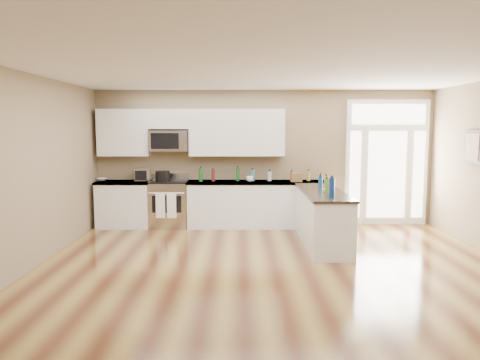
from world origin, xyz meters
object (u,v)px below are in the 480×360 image
(stockpot, at_px, (163,176))
(toaster_oven, at_px, (142,175))
(peninsula_cabinet, at_px, (322,220))
(kitchen_range, at_px, (169,204))

(stockpot, distance_m, toaster_oven, 0.48)
(peninsula_cabinet, xyz_separation_m, toaster_oven, (-3.44, 1.51, 0.63))
(stockpot, relative_size, toaster_oven, 0.98)
(peninsula_cabinet, distance_m, stockpot, 3.33)
(peninsula_cabinet, height_order, toaster_oven, toaster_oven)
(toaster_oven, bearing_deg, kitchen_range, -16.51)
(peninsula_cabinet, xyz_separation_m, kitchen_range, (-2.88, 1.45, 0.04))
(toaster_oven, bearing_deg, stockpot, -31.57)
(peninsula_cabinet, xyz_separation_m, stockpot, (-2.99, 1.33, 0.63))
(kitchen_range, xyz_separation_m, stockpot, (-0.10, -0.11, 0.58))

